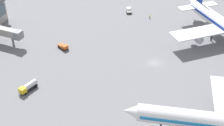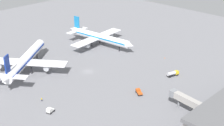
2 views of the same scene
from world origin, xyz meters
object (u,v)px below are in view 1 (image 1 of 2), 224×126
pushback_tractor (63,47)px  baggage_tug (129,10)px  fuel_truck (28,87)px  ground_crew_worker (150,17)px  airplane_taxiing (224,123)px

pushback_tractor → baggage_tug: bearing=97.5°
fuel_truck → baggage_tug: (-63.69, 16.26, -0.23)m
fuel_truck → ground_crew_worker: size_ratio=3.94×
baggage_tug → airplane_taxiing: bearing=-166.4°
airplane_taxiing → fuel_truck: (-3.84, -57.62, -4.25)m
airplane_taxiing → fuel_truck: airplane_taxiing is taller
ground_crew_worker → fuel_truck: bearing=139.4°
airplane_taxiing → baggage_tug: 79.31m
airplane_taxiing → fuel_truck: 57.90m
baggage_tug → pushback_tractor: baggage_tug is taller
fuel_truck → ground_crew_worker: fuel_truck is taller
pushback_tractor → ground_crew_worker: bearing=83.2°
airplane_taxiing → fuel_truck: size_ratio=7.75×
fuel_truck → pushback_tractor: 26.01m
fuel_truck → baggage_tug: fuel_truck is taller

